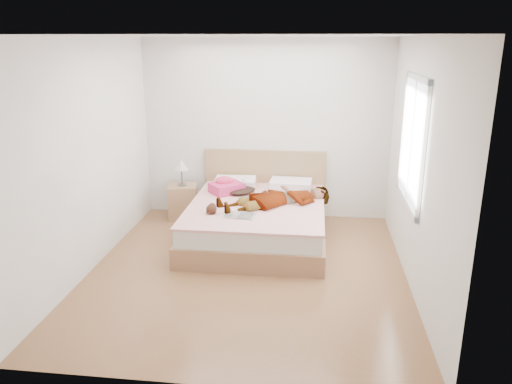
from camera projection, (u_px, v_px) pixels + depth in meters
ground at (247, 271)px, 5.76m from camera, size 4.00×4.00×0.00m
woman at (277, 195)px, 6.50m from camera, size 1.66×1.32×0.22m
hair at (240, 189)px, 7.01m from camera, size 0.45×0.55×0.08m
phone at (244, 181)px, 6.92m from camera, size 0.08×0.09×0.05m
room_shell at (413, 142)px, 5.39m from camera, size 4.00×4.00×4.00m
bed at (258, 218)px, 6.66m from camera, size 1.80×2.08×1.00m
towel at (226, 186)px, 6.96m from camera, size 0.54×0.53×0.22m
magazine at (239, 215)px, 6.06m from camera, size 0.41×0.29×0.02m
coffee_mug at (234, 213)px, 6.02m from camera, size 0.12×0.10×0.09m
plush_toy at (212, 208)px, 6.14m from camera, size 0.14×0.21×0.11m
nightstand at (183, 199)px, 7.39m from camera, size 0.48×0.44×0.89m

